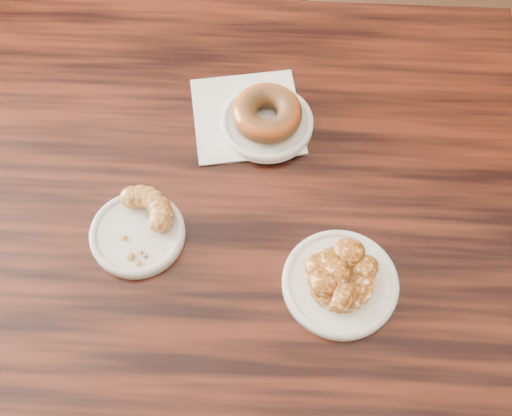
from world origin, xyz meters
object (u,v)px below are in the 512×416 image
at_px(glazed_donut, 267,113).
at_px(apple_fritter, 342,278).
at_px(cafe_table, 233,318).
at_px(cruller_fragment, 135,227).

xyz_separation_m(glazed_donut, apple_fritter, (0.20, -0.22, -0.01)).
height_order(cafe_table, glazed_donut, glazed_donut).
relative_size(glazed_donut, apple_fritter, 0.86).
bearing_deg(glazed_donut, cafe_table, -85.51).
height_order(glazed_donut, apple_fritter, glazed_donut).
bearing_deg(apple_fritter, glazed_donut, 132.33).
relative_size(cafe_table, cruller_fragment, 8.42).
bearing_deg(cruller_fragment, glazed_donut, 68.27).
bearing_deg(apple_fritter, cafe_table, 175.54).
xyz_separation_m(cafe_table, glazed_donut, (-0.02, 0.21, 0.41)).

